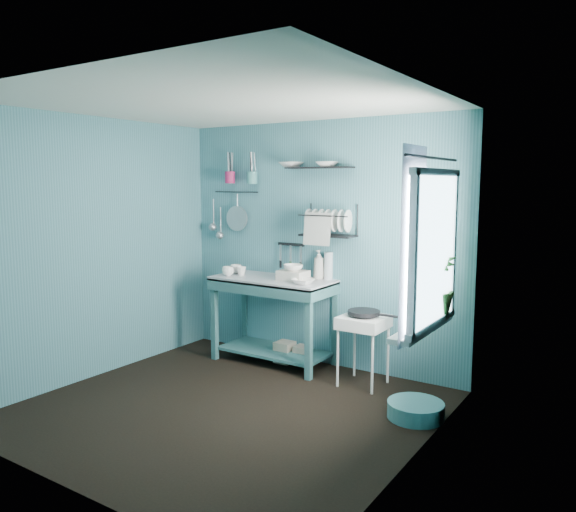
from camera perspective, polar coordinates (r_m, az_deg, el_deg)
The scene contains 36 objects.
floor at distance 4.89m, azimuth -6.17°, elevation -15.16°, with size 3.20×3.20×0.00m, color black.
ceiling at distance 4.56m, azimuth -6.63°, elevation 15.27°, with size 3.20×3.20×0.00m, color silver.
wall_back at distance 5.78m, azimuth 3.11°, elevation 1.22°, with size 3.20×3.20×0.00m, color #3E747F.
wall_front at distance 3.55m, azimuth -22.03°, elevation -3.24°, with size 3.20×3.20×0.00m, color #3E747F.
wall_left at distance 5.71m, azimuth -18.88°, elevation 0.75°, with size 3.00×3.00×0.00m, color #3E747F.
wall_right at distance 3.76m, azimuth 12.79°, elevation -2.31°, with size 3.00×3.00×0.00m, color #3E747F.
work_counter at distance 5.91m, azimuth -1.43°, elevation -6.53°, with size 1.27×0.64×0.90m, color #2D5D5F.
mug_left at distance 5.96m, azimuth -6.12°, elevation -1.55°, with size 0.12×0.12×0.10m, color white.
mug_mid at distance 5.98m, azimuth -4.77°, elevation -1.52°, with size 0.10×0.10×0.09m, color white.
mug_right at distance 6.10m, azimuth -5.31°, elevation -1.34°, with size 0.12×0.12×0.10m, color white.
wash_tub at distance 5.65m, azimuth 0.53°, elevation -1.99°, with size 0.28×0.22×0.10m, color beige.
tub_bowl at distance 5.64m, azimuth 0.53°, elevation -1.18°, with size 0.20×0.20×0.06m, color white.
soap_bottle at distance 5.73m, azimuth 3.15°, elevation -0.85°, with size 0.12×0.12×0.30m, color beige.
water_bottle at distance 5.70m, azimuth 4.12°, elevation -1.00°, with size 0.09×0.09×0.28m, color silver.
counter_bowl at distance 5.44m, azimuth 1.56°, elevation -2.60°, with size 0.22×0.22×0.05m, color white.
hotplate_stand at distance 5.33m, azimuth 7.64°, elevation -9.51°, with size 0.41×0.41×0.65m, color white.
frying_pan at distance 5.24m, azimuth 7.71°, elevation -5.69°, with size 0.30×0.30×0.04m, color black.
knife_strip at distance 5.93m, azimuth 0.31°, elevation 1.19°, with size 0.32×0.02×0.03m, color black.
dish_rack at distance 5.56m, azimuth 4.10°, elevation 3.64°, with size 0.55×0.24×0.32m, color black.
upper_shelf at distance 5.63m, azimuth 3.22°, elevation 8.95°, with size 0.70×0.18×0.01m, color black.
shelf_bowl_left at distance 5.81m, azimuth 0.32°, elevation 8.85°, with size 0.23×0.23×0.06m, color white.
shelf_bowl_right at distance 5.59m, azimuth 3.99°, elevation 9.59°, with size 0.21×0.21×0.05m, color white.
utensil_cup_magenta at distance 6.31m, azimuth -5.92°, elevation 7.95°, with size 0.11×0.11×0.13m, color #A91F53.
utensil_cup_teal at distance 6.12m, azimuth -3.67°, elevation 7.93°, with size 0.11×0.11×0.13m, color teal.
colander at distance 6.30m, azimuth -5.21°, elevation 3.83°, with size 0.28×0.28×0.03m, color #A3A6AB.
ladle_outer at distance 6.53m, azimuth -7.57°, elevation 4.43°, with size 0.01×0.01×0.30m, color #A3A6AB.
ladle_inner at distance 6.46m, azimuth -6.85°, elevation 3.61°, with size 0.01×0.01×0.30m, color #A3A6AB.
hook_rail at distance 6.32m, azimuth -5.28°, elevation 6.49°, with size 0.01×0.01×0.60m, color black.
window_glass at distance 4.16m, azimuth 14.83°, elevation 0.64°, with size 1.10×1.10×0.00m, color white.
windowsill at distance 4.30m, azimuth 13.49°, elevation -7.12°, with size 0.16×0.95×0.04m, color white.
curtain at distance 3.90m, azimuth 12.55°, elevation 1.01°, with size 1.35×1.35×0.00m, color white.
curtain_rod at distance 4.15m, azimuth 14.54°, elevation 9.63°, with size 0.02×0.02×1.05m, color black.
potted_plant at distance 4.50m, azimuth 14.74°, elevation -2.87°, with size 0.29×0.29×0.52m, color #2A6227.
storage_tin_large at distance 5.98m, azimuth -0.34°, elevation -9.72°, with size 0.18×0.18×0.22m, color gray.
storage_tin_small at distance 5.91m, azimuth 1.47°, elevation -10.06°, with size 0.15×0.15×0.20m, color gray.
floor_basin at distance 4.78m, azimuth 12.84°, elevation -15.01°, with size 0.45×0.45×0.13m, color teal.
Camera 1 is at (2.88, -3.48, 1.87)m, focal length 35.00 mm.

